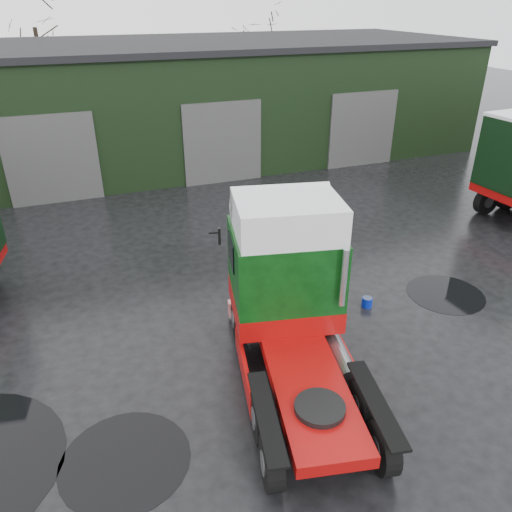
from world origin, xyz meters
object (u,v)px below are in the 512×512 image
Objects in this scene: hero_tractor at (302,316)px; tree_back_b at (257,63)px; tree_back_a at (40,57)px; wash_bucket at (367,302)px; warehouse at (191,99)px.

hero_tractor is 0.93× the size of tree_back_b.
hero_tractor is 0.73× the size of tree_back_a.
tree_back_b is at bearing 0.00° from tree_back_a.
wash_bucket is at bearing -73.42° from tree_back_a.
tree_back_b is (16.00, 0.00, -1.00)m from tree_back_a.
tree_back_b is at bearing 75.48° from wash_bucket.
hero_tractor is at bearing -97.95° from warehouse.
wash_bucket is 30.34m from tree_back_a.
hero_tractor is 21.62× the size of wash_bucket.
hero_tractor is 31.84m from tree_back_a.
warehouse is 4.32× the size of tree_back_b.
tree_back_a is (-5.02, 31.34, 2.59)m from hero_tractor.
hero_tractor is at bearing -143.74° from wash_bucket.
warehouse is at bearing 91.70° from wash_bucket.
warehouse is 18.99m from wash_bucket.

